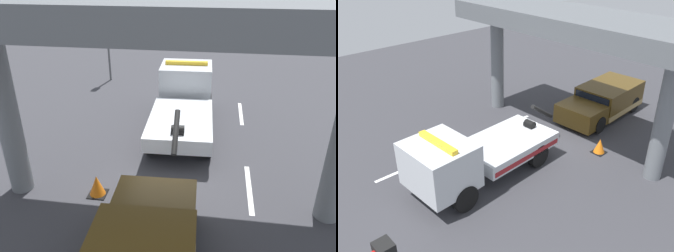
{
  "view_description": "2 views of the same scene",
  "coord_description": "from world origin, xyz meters",
  "views": [
    {
      "loc": [
        -9.15,
        -1.28,
        6.56
      ],
      "look_at": [
        1.6,
        0.3,
        1.25
      ],
      "focal_mm": 36.29,
      "sensor_mm": 36.0,
      "label": 1
    },
    {
      "loc": [
        11.42,
        9.42,
        8.63
      ],
      "look_at": [
        1.93,
        -0.79,
        1.24
      ],
      "focal_mm": 39.03,
      "sensor_mm": 36.0,
      "label": 2
    }
  ],
  "objects": [
    {
      "name": "ground_plane",
      "position": [
        0.0,
        0.0,
        -0.05
      ],
      "size": [
        60.0,
        40.0,
        0.1
      ],
      "primitive_type": "cube",
      "color": "#38383D"
    },
    {
      "name": "lane_stripe_west",
      "position": [
        -6.0,
        -2.56,
        0.0
      ],
      "size": [
        2.6,
        0.16,
        0.01
      ],
      "primitive_type": "cube",
      "color": "silver",
      "rests_on": "ground"
    },
    {
      "name": "lane_stripe_mid",
      "position": [
        0.0,
        -2.56,
        0.0
      ],
      "size": [
        2.6,
        0.16,
        0.01
      ],
      "primitive_type": "cube",
      "color": "silver",
      "rests_on": "ground"
    },
    {
      "name": "lane_stripe_east",
      "position": [
        6.0,
        -2.56,
        0.0
      ],
      "size": [
        2.6,
        0.16,
        0.01
      ],
      "primitive_type": "cube",
      "color": "silver",
      "rests_on": "ground"
    },
    {
      "name": "tow_truck_white",
      "position": [
        4.49,
        0.03,
        1.2
      ],
      "size": [
        7.29,
        2.61,
        2.46
      ],
      "color": "silver",
      "rests_on": "ground"
    },
    {
      "name": "towed_van_green",
      "position": [
        -4.35,
        -0.0,
        0.78
      ],
      "size": [
        5.27,
        2.38,
        1.58
      ],
      "color": "#4C3814",
      "rests_on": "ground"
    },
    {
      "name": "overpass_structure",
      "position": [
        -1.0,
        0.0,
        5.04
      ],
      "size": [
        3.6,
        11.24,
        5.81
      ],
      "color": "slate",
      "rests_on": "ground"
    },
    {
      "name": "traffic_cone_orange",
      "position": [
        -0.98,
        2.13,
        0.32
      ],
      "size": [
        0.56,
        0.56,
        0.67
      ],
      "color": "orange",
      "rests_on": "ground"
    }
  ]
}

